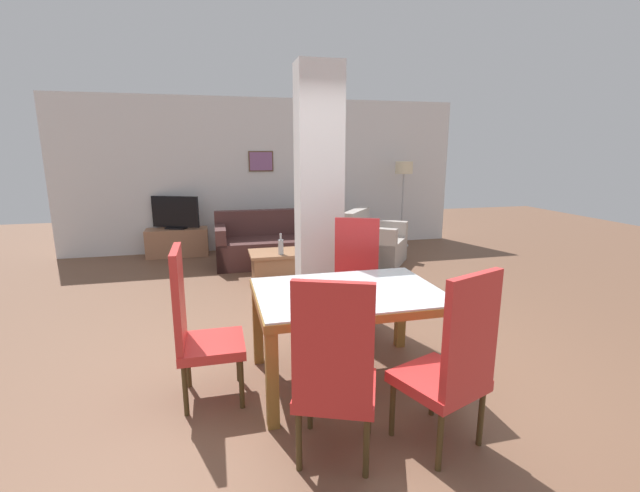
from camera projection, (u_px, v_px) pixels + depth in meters
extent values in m
plane|color=brown|center=(347.00, 379.00, 3.43)|extent=(18.00, 18.00, 0.00)
cube|color=silver|center=(267.00, 175.00, 7.79)|extent=(7.20, 0.06, 2.70)
cube|color=brown|center=(261.00, 161.00, 7.67)|extent=(0.44, 0.02, 0.36)
cube|color=#8C598C|center=(261.00, 161.00, 7.65)|extent=(0.40, 0.01, 0.32)
cube|color=silver|center=(319.00, 191.00, 4.73)|extent=(0.49, 0.36, 2.70)
cube|color=olive|center=(370.00, 319.00, 2.82)|extent=(1.41, 0.06, 0.06)
cube|color=olive|center=(332.00, 278.00, 3.73)|extent=(1.41, 0.06, 0.06)
cube|color=olive|center=(260.00, 303.00, 3.12)|extent=(0.06, 0.89, 0.06)
cube|color=olive|center=(429.00, 289.00, 3.43)|extent=(0.06, 0.89, 0.06)
cube|color=silver|center=(348.00, 291.00, 3.27)|extent=(1.39, 0.99, 0.01)
cube|color=olive|center=(272.00, 380.00, 2.77)|extent=(0.08, 0.08, 0.68)
cube|color=olive|center=(454.00, 357.00, 3.08)|extent=(0.08, 0.08, 0.68)
cube|color=olive|center=(258.00, 325.00, 3.64)|extent=(0.08, 0.08, 0.68)
cube|color=olive|center=(401.00, 312.00, 3.94)|extent=(0.08, 0.08, 0.68)
cube|color=red|center=(438.00, 381.00, 2.62)|extent=(0.59, 0.59, 0.07)
cube|color=red|center=(471.00, 334.00, 2.38)|extent=(0.43, 0.20, 0.70)
cylinder|color=#453319|center=(392.00, 409.00, 2.72)|extent=(0.04, 0.04, 0.38)
cylinder|color=#453319|center=(433.00, 390.00, 2.93)|extent=(0.04, 0.04, 0.38)
cylinder|color=#453319|center=(440.00, 441.00, 2.42)|extent=(0.04, 0.04, 0.38)
cylinder|color=#453319|center=(481.00, 418.00, 2.63)|extent=(0.04, 0.04, 0.38)
cube|color=red|center=(212.00, 346.00, 3.10)|extent=(0.46, 0.46, 0.07)
cube|color=red|center=(179.00, 298.00, 2.97)|extent=(0.05, 0.44, 0.70)
cylinder|color=#453319|center=(238.00, 359.00, 3.37)|extent=(0.04, 0.04, 0.38)
cylinder|color=#453319|center=(242.00, 383.00, 3.01)|extent=(0.04, 0.04, 0.38)
cylinder|color=#453319|center=(188.00, 364.00, 3.28)|extent=(0.04, 0.04, 0.38)
cylinder|color=#453319|center=(185.00, 391.00, 2.92)|extent=(0.04, 0.04, 0.38)
cube|color=red|center=(336.00, 390.00, 2.53)|extent=(0.60, 0.60, 0.07)
cube|color=red|center=(333.00, 345.00, 2.24)|extent=(0.42, 0.21, 0.70)
cylinder|color=#453319|center=(310.00, 403.00, 2.78)|extent=(0.04, 0.04, 0.38)
cylinder|color=#453319|center=(369.00, 407.00, 2.73)|extent=(0.04, 0.04, 0.38)
cylinder|color=#453319|center=(299.00, 441.00, 2.42)|extent=(0.04, 0.04, 0.38)
cylinder|color=#453319|center=(366.00, 447.00, 2.36)|extent=(0.04, 0.04, 0.38)
cube|color=red|center=(355.00, 296.00, 4.16)|extent=(0.60, 0.60, 0.07)
cube|color=red|center=(357.00, 253.00, 4.27)|extent=(0.42, 0.21, 0.70)
cylinder|color=#453319|center=(373.00, 326.00, 3.99)|extent=(0.04, 0.04, 0.38)
cylinder|color=#453319|center=(333.00, 324.00, 4.05)|extent=(0.04, 0.04, 0.38)
cylinder|color=#453319|center=(374.00, 311.00, 4.36)|extent=(0.04, 0.04, 0.38)
cylinder|color=#453319|center=(337.00, 309.00, 4.41)|extent=(0.04, 0.04, 0.38)
cube|color=#4D2C2A|center=(272.00, 251.00, 6.89)|extent=(1.74, 0.86, 0.42)
cube|color=#4D2C2A|center=(268.00, 222.00, 7.12)|extent=(1.74, 0.18, 0.41)
cube|color=#4D2C2A|center=(319.00, 241.00, 7.05)|extent=(0.16, 0.86, 0.65)
cube|color=#4D2C2A|center=(221.00, 247.00, 6.68)|extent=(0.16, 0.86, 0.65)
cube|color=#B4ABA2|center=(375.00, 251.00, 6.93)|extent=(1.21, 1.22, 0.40)
cube|color=#B4ABA2|center=(356.00, 224.00, 6.96)|extent=(0.67, 0.82, 0.45)
cube|color=#B4ABA2|center=(381.00, 239.00, 7.23)|extent=(0.77, 0.62, 0.65)
cube|color=#B4ABA2|center=(369.00, 248.00, 6.57)|extent=(0.77, 0.62, 0.65)
cube|color=#9E6B48|center=(276.00, 253.00, 5.93)|extent=(0.72, 0.57, 0.04)
cube|color=#9E6B48|center=(276.00, 268.00, 5.98)|extent=(0.64, 0.49, 0.38)
cylinder|color=#B2B7BC|center=(281.00, 247.00, 5.76)|extent=(0.07, 0.07, 0.20)
cylinder|color=#B2B7BC|center=(281.00, 237.00, 5.73)|extent=(0.03, 0.03, 0.07)
cylinder|color=#B7B7BC|center=(281.00, 234.00, 5.72)|extent=(0.03, 0.03, 0.01)
cube|color=#A87151|center=(178.00, 242.00, 7.39)|extent=(1.02, 0.40, 0.48)
cube|color=black|center=(176.00, 228.00, 7.33)|extent=(0.38, 0.31, 0.03)
cube|color=black|center=(175.00, 212.00, 7.27)|extent=(0.78, 0.37, 0.53)
cylinder|color=#B7B7BC|center=(401.00, 245.00, 8.22)|extent=(0.29, 0.29, 0.02)
cylinder|color=#B7B7BC|center=(402.00, 210.00, 8.07)|extent=(0.04, 0.04, 1.35)
cylinder|color=beige|center=(404.00, 168.00, 7.90)|extent=(0.32, 0.32, 0.22)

